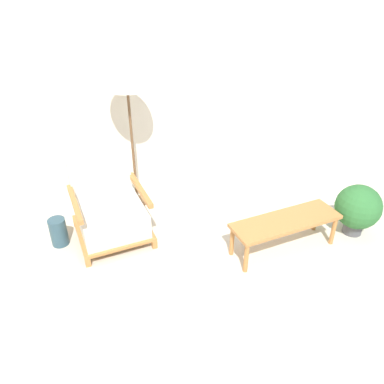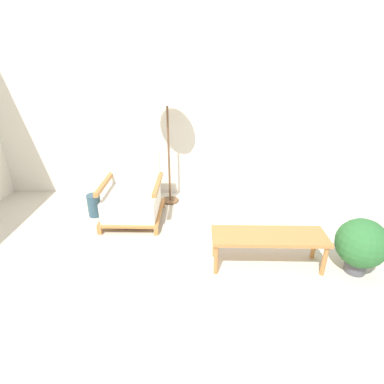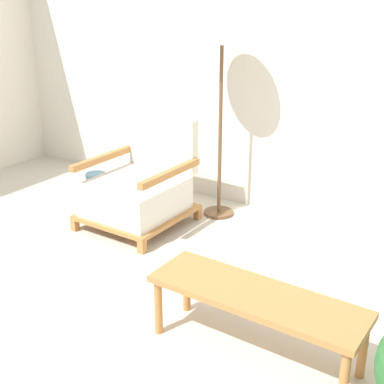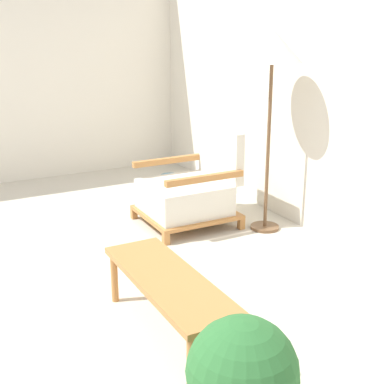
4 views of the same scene
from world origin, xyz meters
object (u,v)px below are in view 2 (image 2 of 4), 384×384
(armchair, at_px, (133,198))
(potted_plant, at_px, (361,244))
(coffee_table, at_px, (269,239))
(floor_lamp, at_px, (167,97))
(vase, at_px, (94,205))

(armchair, distance_m, potted_plant, 2.55)
(armchair, bearing_deg, coffee_table, -31.58)
(armchair, height_order, floor_lamp, floor_lamp)
(vase, height_order, potted_plant, potted_plant)
(coffee_table, xyz_separation_m, vase, (-2.03, 0.99, -0.16))
(vase, bearing_deg, armchair, -6.68)
(coffee_table, height_order, potted_plant, potted_plant)
(floor_lamp, relative_size, coffee_table, 1.49)
(potted_plant, bearing_deg, floor_lamp, 142.11)
(armchair, distance_m, vase, 0.55)
(coffee_table, relative_size, vase, 3.71)
(floor_lamp, height_order, coffee_table, floor_lamp)
(floor_lamp, bearing_deg, potted_plant, -37.89)
(vase, xyz_separation_m, potted_plant, (2.87, -1.06, 0.17))
(armchair, distance_m, coffee_table, 1.76)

